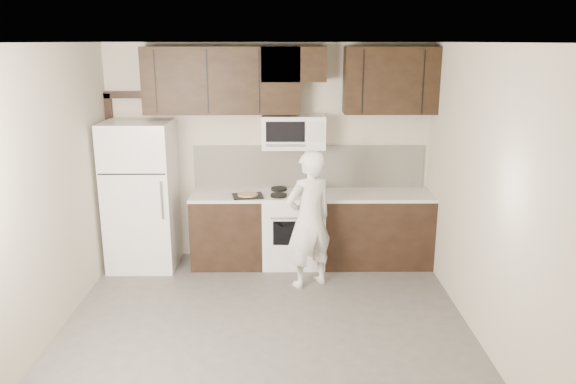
{
  "coord_description": "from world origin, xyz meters",
  "views": [
    {
      "loc": [
        0.18,
        -4.68,
        2.71
      ],
      "look_at": [
        0.22,
        0.9,
        1.21
      ],
      "focal_mm": 35.0,
      "sensor_mm": 36.0,
      "label": 1
    }
  ],
  "objects_px": {
    "person": "(309,219)",
    "refrigerator": "(141,195)",
    "microwave": "(294,132)",
    "stove": "(293,228)"
  },
  "relations": [
    {
      "from": "microwave",
      "to": "person",
      "type": "xyz_separation_m",
      "value": [
        0.16,
        -0.78,
        -0.86
      ]
    },
    {
      "from": "refrigerator",
      "to": "person",
      "type": "distance_m",
      "value": 2.11
    },
    {
      "from": "microwave",
      "to": "refrigerator",
      "type": "relative_size",
      "value": 0.42
    },
    {
      "from": "stove",
      "to": "person",
      "type": "distance_m",
      "value": 0.76
    },
    {
      "from": "person",
      "to": "refrigerator",
      "type": "bearing_deg",
      "value": -47.1
    },
    {
      "from": "stove",
      "to": "person",
      "type": "xyz_separation_m",
      "value": [
        0.16,
        -0.66,
        0.33
      ]
    },
    {
      "from": "stove",
      "to": "microwave",
      "type": "xyz_separation_m",
      "value": [
        -0.0,
        0.12,
        1.19
      ]
    },
    {
      "from": "stove",
      "to": "microwave",
      "type": "bearing_deg",
      "value": 90.1
    },
    {
      "from": "microwave",
      "to": "refrigerator",
      "type": "height_order",
      "value": "microwave"
    },
    {
      "from": "stove",
      "to": "refrigerator",
      "type": "height_order",
      "value": "refrigerator"
    }
  ]
}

